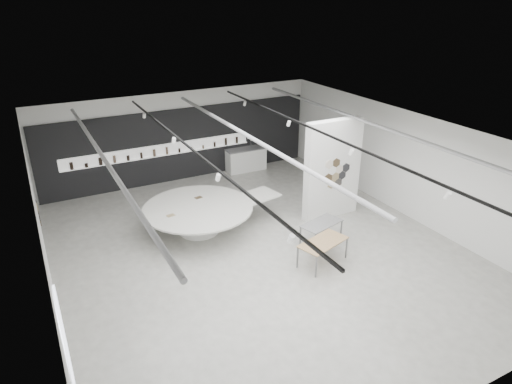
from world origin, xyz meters
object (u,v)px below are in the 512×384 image
sample_table_wood (323,243)px  kitchen_counter (246,159)px  sample_table_stone (322,225)px  partition_column (332,170)px  display_island (201,215)px

sample_table_wood → kitchen_counter: kitchen_counter is taller
sample_table_stone → partition_column: bearing=45.9°
sample_table_wood → display_island: bearing=125.1°
sample_table_wood → sample_table_stone: sample_table_wood is taller
partition_column → kitchen_counter: bearing=96.8°
partition_column → display_island: size_ratio=0.69×
display_island → kitchen_counter: bearing=37.3°
display_island → kitchen_counter: (3.96, 4.47, -0.09)m
sample_table_stone → display_island: bearing=141.2°
display_island → sample_table_stone: size_ratio=3.37×
partition_column → kitchen_counter: size_ratio=1.95×
partition_column → sample_table_wood: size_ratio=2.08×
partition_column → sample_table_stone: partition_column is taller
sample_table_wood → sample_table_stone: bearing=56.7°
sample_table_wood → kitchen_counter: (1.45, 8.05, -0.16)m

